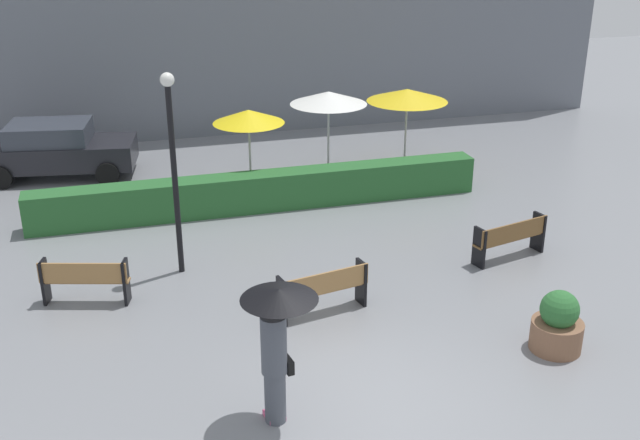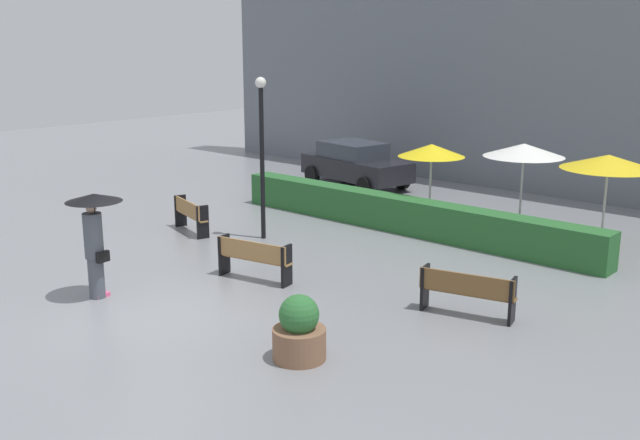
{
  "view_description": "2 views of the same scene",
  "coord_description": "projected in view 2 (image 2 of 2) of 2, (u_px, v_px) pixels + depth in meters",
  "views": [
    {
      "loc": [
        -3.45,
        -9.25,
        7.09
      ],
      "look_at": [
        0.37,
        4.12,
        1.35
      ],
      "focal_mm": 42.43,
      "sensor_mm": 36.0,
      "label": 1
    },
    {
      "loc": [
        11.35,
        -7.66,
        5.16
      ],
      "look_at": [
        1.07,
        3.82,
        1.34
      ],
      "focal_mm": 41.28,
      "sensor_mm": 36.0,
      "label": 2
    }
  ],
  "objects": [
    {
      "name": "ground_plane",
      "position": [
        146.0,
        314.0,
        14.13
      ],
      "size": [
        60.0,
        60.0,
        0.0
      ],
      "primitive_type": "plane",
      "color": "gray"
    },
    {
      "name": "bench_far_left",
      "position": [
        190.0,
        213.0,
        19.96
      ],
      "size": [
        1.7,
        0.77,
        0.9
      ],
      "color": "#9E7242",
      "rests_on": "ground"
    },
    {
      "name": "bench_far_right",
      "position": [
        467.0,
        290.0,
        13.9
      ],
      "size": [
        1.85,
        0.78,
        0.88
      ],
      "color": "brown",
      "rests_on": "ground"
    },
    {
      "name": "bench_mid_center",
      "position": [
        253.0,
        257.0,
        15.98
      ],
      "size": [
        1.82,
        0.69,
        0.9
      ],
      "color": "#9E7242",
      "rests_on": "ground"
    },
    {
      "name": "pedestrian_with_umbrella",
      "position": [
        94.0,
        228.0,
        14.66
      ],
      "size": [
        1.12,
        1.12,
        2.18
      ],
      "color": "#4C515B",
      "rests_on": "ground"
    },
    {
      "name": "planter_pot",
      "position": [
        299.0,
        332.0,
        12.06
      ],
      "size": [
        0.89,
        0.89,
        1.11
      ],
      "color": "brown",
      "rests_on": "ground"
    },
    {
      "name": "lamp_post",
      "position": [
        262.0,
        142.0,
        18.89
      ],
      "size": [
        0.28,
        0.28,
        4.21
      ],
      "color": "black",
      "rests_on": "ground"
    },
    {
      "name": "patio_umbrella_yellow",
      "position": [
        432.0,
        151.0,
        20.62
      ],
      "size": [
        1.88,
        1.88,
        2.28
      ],
      "color": "silver",
      "rests_on": "ground"
    },
    {
      "name": "patio_umbrella_white",
      "position": [
        524.0,
        150.0,
        19.59
      ],
      "size": [
        2.15,
        2.15,
        2.43
      ],
      "color": "silver",
      "rests_on": "ground"
    },
    {
      "name": "patio_umbrella_yellow_far",
      "position": [
        608.0,
        162.0,
        18.04
      ],
      "size": [
        2.31,
        2.31,
        2.38
      ],
      "color": "silver",
      "rests_on": "ground"
    },
    {
      "name": "hedge_strip",
      "position": [
        404.0,
        215.0,
        20.06
      ],
      "size": [
        11.41,
        0.7,
        0.94
      ],
      "primitive_type": "cube",
      "color": "#28602D",
      "rests_on": "ground"
    },
    {
      "name": "building_facade",
      "position": [
        539.0,
        56.0,
        24.6
      ],
      "size": [
        28.0,
        1.2,
        9.17
      ],
      "primitive_type": "cube",
      "color": "slate",
      "rests_on": "ground"
    },
    {
      "name": "parked_car",
      "position": [
        355.0,
        163.0,
        26.18
      ],
      "size": [
        4.43,
        2.51,
        1.57
      ],
      "color": "black",
      "rests_on": "ground"
    }
  ]
}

